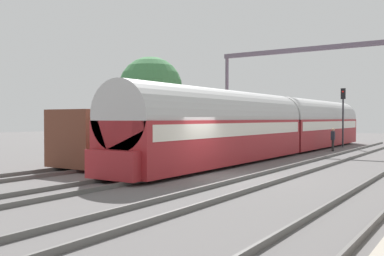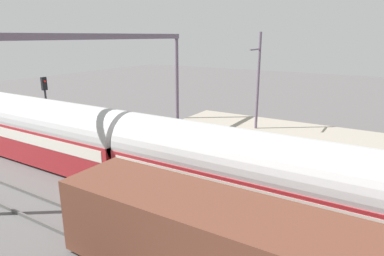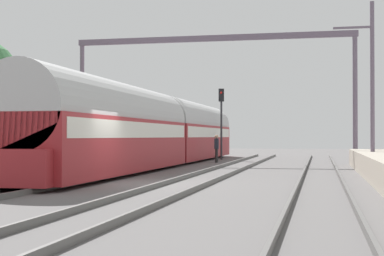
# 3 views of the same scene
# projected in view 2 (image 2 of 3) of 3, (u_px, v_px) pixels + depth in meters

# --- Properties ---
(platform) EXTENTS (4.40, 28.00, 0.90)m
(platform) POSITION_uv_depth(u_px,v_px,m) (369.00, 145.00, 22.97)
(platform) COLOR #A39989
(platform) RESTS_ON ground
(passenger_train) EXTENTS (2.93, 32.85, 3.82)m
(passenger_train) POSITION_uv_depth(u_px,v_px,m) (129.00, 149.00, 17.52)
(passenger_train) COLOR maroon
(passenger_train) RESTS_ON ground
(freight_car) EXTENTS (2.80, 13.00, 2.70)m
(freight_car) POSITION_uv_depth(u_px,v_px,m) (247.00, 256.00, 9.85)
(freight_car) COLOR brown
(freight_car) RESTS_ON ground
(person_crossing) EXTENTS (0.26, 0.41, 1.73)m
(person_crossing) POSITION_uv_depth(u_px,v_px,m) (102.00, 141.00, 22.03)
(person_crossing) COLOR #282828
(person_crossing) RESTS_ON ground
(railway_signal_far) EXTENTS (0.36, 0.30, 4.98)m
(railway_signal_far) POSITION_uv_depth(u_px,v_px,m) (46.00, 103.00, 23.45)
(railway_signal_far) COLOR #2D2D33
(railway_signal_far) RESTS_ON ground
(catenary_gantry) EXTENTS (17.46, 0.28, 7.86)m
(catenary_gantry) POSITION_uv_depth(u_px,v_px,m) (98.00, 66.00, 20.33)
(catenary_gantry) COLOR slate
(catenary_gantry) RESTS_ON ground
(catenary_pole_east_mid) EXTENTS (1.90, 0.20, 8.00)m
(catenary_pole_east_mid) POSITION_uv_depth(u_px,v_px,m) (258.00, 86.00, 24.63)
(catenary_pole_east_mid) COLOR slate
(catenary_pole_east_mid) RESTS_ON ground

